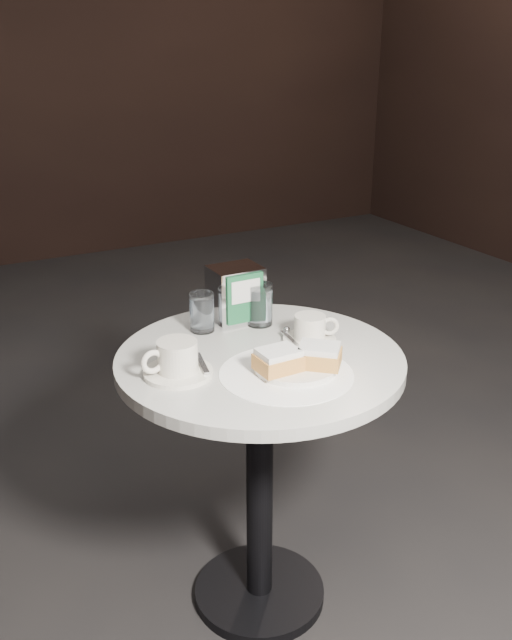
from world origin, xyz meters
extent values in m
plane|color=black|center=(0.00, 0.00, 0.00)|extent=(7.00, 7.00, 0.00)
cylinder|color=black|center=(0.00, 0.00, 0.01)|extent=(0.36, 0.36, 0.03)
cylinder|color=black|center=(0.00, 0.00, 0.36)|extent=(0.07, 0.07, 0.70)
cylinder|color=silver|center=(0.00, 0.00, 0.73)|extent=(0.70, 0.70, 0.03)
cylinder|color=white|center=(0.00, -0.12, 0.75)|extent=(0.37, 0.37, 0.00)
cylinder|color=silver|center=(0.04, -0.11, 0.75)|extent=(0.24, 0.24, 0.01)
cube|color=#D38E41|center=(-0.02, -0.11, 0.78)|extent=(0.10, 0.08, 0.04)
cube|color=white|center=(-0.02, -0.11, 0.80)|extent=(0.09, 0.07, 0.01)
cube|color=#CA8B3E|center=(0.08, -0.14, 0.78)|extent=(0.12, 0.12, 0.04)
cube|color=white|center=(0.08, -0.14, 0.80)|extent=(0.11, 0.11, 0.01)
cylinder|color=silver|center=(-0.21, 0.00, 0.75)|extent=(0.17, 0.17, 0.01)
cylinder|color=silver|center=(-0.21, 0.00, 0.79)|extent=(0.10, 0.10, 0.07)
cylinder|color=#8F644E|center=(-0.21, 0.00, 0.82)|extent=(0.09, 0.09, 0.00)
torus|color=white|center=(-0.27, -0.01, 0.79)|extent=(0.06, 0.02, 0.06)
cube|color=#B8B8BD|center=(-0.15, 0.00, 0.76)|extent=(0.04, 0.11, 0.00)
sphere|color=#B7B7BC|center=(-0.16, 0.05, 0.76)|extent=(0.02, 0.02, 0.02)
cylinder|color=silver|center=(0.15, 0.01, 0.75)|extent=(0.18, 0.18, 0.01)
cylinder|color=silver|center=(0.15, 0.01, 0.78)|extent=(0.10, 0.10, 0.06)
cylinder|color=brown|center=(0.15, 0.01, 0.81)|extent=(0.09, 0.09, 0.00)
torus|color=beige|center=(0.20, -0.01, 0.78)|extent=(0.05, 0.03, 0.05)
cube|color=#ADADB2|center=(0.10, 0.03, 0.76)|extent=(0.02, 0.09, 0.00)
sphere|color=#AFAFB4|center=(0.12, 0.08, 0.76)|extent=(0.02, 0.02, 0.02)
cylinder|color=white|center=(-0.06, 0.21, 0.80)|extent=(0.07, 0.07, 0.10)
cylinder|color=silver|center=(-0.06, 0.21, 0.79)|extent=(0.06, 0.06, 0.09)
cylinder|color=silver|center=(0.09, 0.18, 0.80)|extent=(0.09, 0.09, 0.11)
cylinder|color=silver|center=(0.09, 0.18, 0.80)|extent=(0.08, 0.08, 0.10)
cube|color=silver|center=(0.05, 0.22, 0.82)|extent=(0.13, 0.10, 0.15)
cube|color=#1A5C36|center=(0.05, 0.17, 0.83)|extent=(0.10, 0.01, 0.13)
cube|color=silver|center=(0.05, 0.17, 0.85)|extent=(0.08, 0.00, 0.06)
camera|label=1|loc=(-0.75, -1.37, 1.47)|focal=40.00mm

